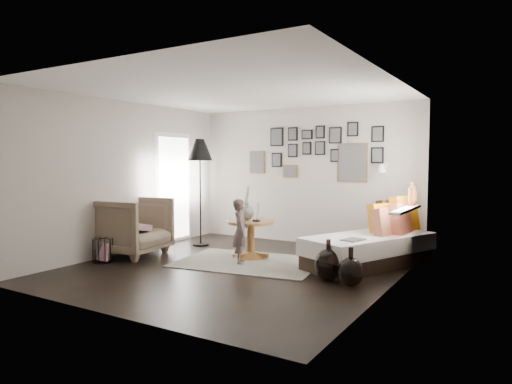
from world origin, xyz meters
The scene contains 23 objects.
ground centered at (0.00, 0.00, 0.00)m, with size 4.80×4.80×0.00m, color black.
wall_back centered at (0.00, 2.40, 1.30)m, with size 4.50×4.50×0.00m, color #AEA498.
wall_front centered at (0.00, -2.40, 1.30)m, with size 4.50×4.50×0.00m, color #AEA498.
wall_left centered at (-2.25, 0.00, 1.30)m, with size 4.80×4.80×0.00m, color #AEA498.
wall_right centered at (2.25, 0.00, 1.30)m, with size 4.80×4.80×0.00m, color #AEA498.
ceiling centered at (0.00, 0.00, 2.60)m, with size 4.80×4.80×0.00m, color white.
door_left centered at (-2.23, 1.20, 1.05)m, with size 0.00×2.14×2.14m.
window_right centered at (2.18, 1.34, 0.93)m, with size 0.15×1.32×1.30m.
gallery_wall centered at (0.29, 2.38, 1.74)m, with size 2.74×0.03×1.08m.
wall_sconce centered at (1.55, 2.13, 1.46)m, with size 0.18×0.36×0.16m.
rug centered at (-0.01, 0.38, 0.01)m, with size 2.18×1.52×0.01m, color beige.
pedestal_table centered at (-0.17, 0.69, 0.28)m, with size 0.78×0.78×0.61m.
vase centered at (-0.25, 0.71, 0.79)m, with size 0.22×0.22×0.56m.
candles centered at (-0.06, 0.69, 0.75)m, with size 0.13×0.13×0.29m.
daybed centered at (1.66, 1.19, 0.33)m, with size 1.67×2.27×1.04m.
magazine_on_daybed centered at (1.61, 0.54, 0.48)m, with size 0.23×0.32×0.02m, color black.
armchair centered at (-2.00, -0.15, 0.49)m, with size 1.05×1.08×0.98m, color #6F5F4B.
armchair_cushion centered at (-2.00, -0.10, 0.48)m, with size 0.44×0.44×0.11m, color beige.
floor_lamp centered at (-1.55, 1.15, 1.71)m, with size 0.46×0.46×1.99m.
magazine_basket centered at (-2.00, -0.76, 0.18)m, with size 0.34×0.34×0.37m.
demijohn_large centered at (1.45, 0.02, 0.21)m, with size 0.37×0.37×0.55m.
demijohn_small centered at (1.80, -0.10, 0.19)m, with size 0.32×0.32×0.50m.
child centered at (-0.09, 0.26, 0.50)m, with size 0.36×0.24×1.00m, color #554543.
Camera 1 is at (3.69, -5.57, 1.59)m, focal length 32.00 mm.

